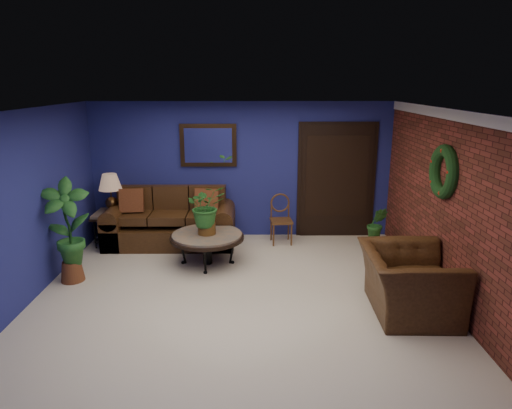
{
  "coord_description": "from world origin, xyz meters",
  "views": [
    {
      "loc": [
        0.2,
        -5.77,
        2.84
      ],
      "look_at": [
        0.25,
        0.55,
        1.13
      ],
      "focal_mm": 32.0,
      "sensor_mm": 36.0,
      "label": 1
    }
  ],
  "objects_px": {
    "coffee_table": "(207,237)",
    "end_table": "(113,219)",
    "table_lamp": "(110,188)",
    "sofa": "(172,225)",
    "armchair": "(408,282)",
    "side_chair": "(281,215)"
  },
  "relations": [
    {
      "from": "coffee_table",
      "to": "end_table",
      "type": "relative_size",
      "value": 1.82
    },
    {
      "from": "coffee_table",
      "to": "table_lamp",
      "type": "relative_size",
      "value": 1.76
    },
    {
      "from": "sofa",
      "to": "table_lamp",
      "type": "relative_size",
      "value": 3.41
    },
    {
      "from": "end_table",
      "to": "table_lamp",
      "type": "height_order",
      "value": "table_lamp"
    },
    {
      "from": "end_table",
      "to": "armchair",
      "type": "relative_size",
      "value": 0.52
    },
    {
      "from": "sofa",
      "to": "side_chair",
      "type": "relative_size",
      "value": 2.57
    },
    {
      "from": "table_lamp",
      "to": "armchair",
      "type": "relative_size",
      "value": 0.53
    },
    {
      "from": "coffee_table",
      "to": "end_table",
      "type": "bearing_deg",
      "value": 151.46
    },
    {
      "from": "table_lamp",
      "to": "side_chair",
      "type": "xyz_separation_m",
      "value": [
        3.01,
        0.07,
        -0.52
      ]
    },
    {
      "from": "side_chair",
      "to": "sofa",
      "type": "bearing_deg",
      "value": 175.43
    },
    {
      "from": "end_table",
      "to": "side_chair",
      "type": "xyz_separation_m",
      "value": [
        3.01,
        0.07,
        0.05
      ]
    },
    {
      "from": "end_table",
      "to": "sofa",
      "type": "bearing_deg",
      "value": 1.97
    },
    {
      "from": "end_table",
      "to": "table_lamp",
      "type": "distance_m",
      "value": 0.57
    },
    {
      "from": "armchair",
      "to": "end_table",
      "type": "bearing_deg",
      "value": 61.48
    },
    {
      "from": "coffee_table",
      "to": "table_lamp",
      "type": "distance_m",
      "value": 2.1
    },
    {
      "from": "end_table",
      "to": "side_chair",
      "type": "height_order",
      "value": "side_chair"
    },
    {
      "from": "coffee_table",
      "to": "table_lamp",
      "type": "xyz_separation_m",
      "value": [
        -1.77,
        0.96,
        0.57
      ]
    },
    {
      "from": "side_chair",
      "to": "table_lamp",
      "type": "bearing_deg",
      "value": 175.81
    },
    {
      "from": "end_table",
      "to": "armchair",
      "type": "xyz_separation_m",
      "value": [
        4.45,
        -2.57,
        -0.04
      ]
    },
    {
      "from": "side_chair",
      "to": "coffee_table",
      "type": "bearing_deg",
      "value": -145.58
    },
    {
      "from": "sofa",
      "to": "end_table",
      "type": "xyz_separation_m",
      "value": [
        -1.03,
        -0.04,
        0.12
      ]
    },
    {
      "from": "coffee_table",
      "to": "side_chair",
      "type": "xyz_separation_m",
      "value": [
        1.23,
        1.03,
        0.05
      ]
    }
  ]
}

